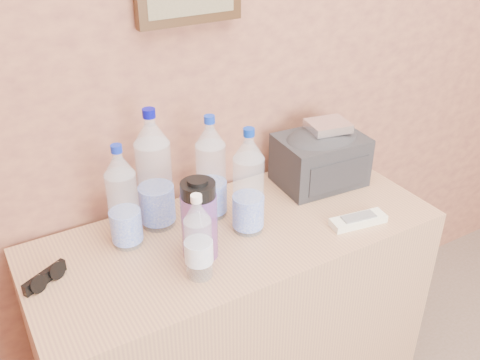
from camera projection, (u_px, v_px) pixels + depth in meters
name	position (u px, v px, depth m)	size (l,w,h in m)	color
dresser	(236.00, 325.00, 1.72)	(1.18, 0.49, 0.74)	#9F8256
pet_large_a	(123.00, 202.00, 1.42)	(0.08, 0.08, 0.30)	white
pet_large_b	(155.00, 176.00, 1.49)	(0.10, 0.10, 0.36)	white
pet_large_c	(211.00, 173.00, 1.54)	(0.09, 0.09, 0.32)	white
pet_large_d	(248.00, 187.00, 1.47)	(0.09, 0.09, 0.32)	white
pet_small	(198.00, 241.00, 1.31)	(0.07, 0.07, 0.24)	white
nalgene_bottle	(199.00, 219.00, 1.38)	(0.09, 0.09, 0.23)	#7D3F9A
sunglasses	(45.00, 277.00, 1.33)	(0.13, 0.05, 0.03)	black
ac_remote	(358.00, 220.00, 1.56)	(0.17, 0.05, 0.02)	white
toiletry_bag	(320.00, 157.00, 1.73)	(0.27, 0.20, 0.19)	black
foil_packet	(328.00, 126.00, 1.69)	(0.13, 0.10, 0.03)	white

